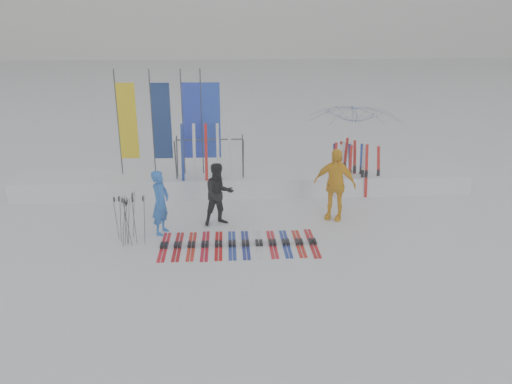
{
  "coord_description": "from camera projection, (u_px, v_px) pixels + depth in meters",
  "views": [
    {
      "loc": [
        -0.53,
        -10.38,
        5.16
      ],
      "look_at": [
        0.2,
        1.6,
        1.0
      ],
      "focal_mm": 35.0,
      "sensor_mm": 36.0,
      "label": 1
    }
  ],
  "objects": [
    {
      "name": "person_blue",
      "position": [
        161.0,
        202.0,
        12.47
      ],
      "size": [
        0.57,
        0.7,
        1.66
      ],
      "primitive_type": "imported",
      "rotation": [
        0.0,
        0.0,
        1.24
      ],
      "color": "blue",
      "rests_on": "ground"
    },
    {
      "name": "ground",
      "position": [
        252.0,
        256.0,
        11.51
      ],
      "size": [
        120.0,
        120.0,
        0.0
      ],
      "primitive_type": "plane",
      "color": "white",
      "rests_on": "ground"
    },
    {
      "name": "person_yellow",
      "position": [
        335.0,
        184.0,
        13.36
      ],
      "size": [
        1.24,
        0.94,
        1.96
      ],
      "primitive_type": "imported",
      "rotation": [
        0.0,
        0.0,
        -0.46
      ],
      "color": "#FBB510",
      "rests_on": "ground"
    },
    {
      "name": "ski_rack",
      "position": [
        210.0,
        152.0,
        14.96
      ],
      "size": [
        2.04,
        0.8,
        1.23
      ],
      "color": "#383A3F",
      "rests_on": "ground"
    },
    {
      "name": "ski_row",
      "position": [
        239.0,
        244.0,
        12.03
      ],
      "size": [
        3.75,
        1.69,
        0.07
      ],
      "color": "red",
      "rests_on": "ground"
    },
    {
      "name": "pole_cluster",
      "position": [
        128.0,
        220.0,
        11.97
      ],
      "size": [
        0.77,
        0.6,
        1.25
      ],
      "color": "#595B60",
      "rests_on": "ground"
    },
    {
      "name": "tent_canopy",
      "position": [
        352.0,
        144.0,
        16.11
      ],
      "size": [
        3.09,
        3.15,
        2.68
      ],
      "primitive_type": "imported",
      "rotation": [
        0.0,
        0.0,
        -0.06
      ],
      "color": "white",
      "rests_on": "ground"
    },
    {
      "name": "upright_skis",
      "position": [
        350.0,
        168.0,
        15.4
      ],
      "size": [
        1.46,
        0.95,
        1.69
      ],
      "color": "silver",
      "rests_on": "ground"
    },
    {
      "name": "person_black",
      "position": [
        219.0,
        194.0,
        13.01
      ],
      "size": [
        0.98,
        0.88,
        1.68
      ],
      "primitive_type": "imported",
      "rotation": [
        0.0,
        0.0,
        0.35
      ],
      "color": "black",
      "rests_on": "ground"
    },
    {
      "name": "feather_flags",
      "position": [
        172.0,
        121.0,
        15.08
      ],
      "size": [
        3.1,
        0.11,
        3.2
      ],
      "color": "#383A3F",
      "rests_on": "ground"
    },
    {
      "name": "snow_bank",
      "position": [
        244.0,
        182.0,
        15.75
      ],
      "size": [
        14.0,
        1.6,
        0.6
      ],
      "primitive_type": "cube",
      "color": "white",
      "rests_on": "ground"
    }
  ]
}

